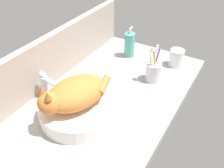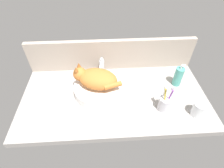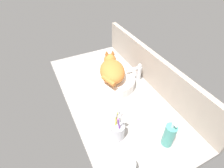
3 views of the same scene
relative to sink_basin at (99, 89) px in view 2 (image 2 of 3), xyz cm
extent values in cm
cube|color=#9E9993|center=(10.22, -3.19, -5.37)|extent=(121.57, 62.65, 4.00)
cube|color=#AD9E8E|center=(10.22, 26.34, 8.55)|extent=(121.57, 3.60, 23.85)
cylinder|color=white|center=(0.00, 0.00, 0.00)|extent=(32.23, 32.23, 6.75)
ellipsoid|color=#CC7533|center=(0.00, 0.00, 8.87)|extent=(29.04, 23.91, 11.00)
sphere|color=#CC7533|center=(-11.29, 3.68, 10.37)|extent=(8.80, 8.80, 8.80)
cone|color=#995726|center=(-12.92, 1.90, 15.77)|extent=(2.80, 2.80, 3.20)
cone|color=#995726|center=(-11.56, 6.08, 15.77)|extent=(2.80, 2.80, 3.20)
cylinder|color=#CC7533|center=(8.92, -6.93, 9.37)|extent=(11.46, 6.16, 3.20)
cylinder|color=silver|center=(2.66, 20.62, 2.13)|extent=(3.60, 3.60, 11.00)
cylinder|color=silver|center=(2.02, 15.66, 7.03)|extent=(3.46, 10.20, 2.20)
sphere|color=silver|center=(2.66, 20.62, 8.83)|extent=(2.80, 2.80, 2.80)
cylinder|color=teal|center=(54.60, 4.84, 3.56)|extent=(5.77, 5.77, 13.87)
cylinder|color=silver|center=(54.60, 4.84, 11.89)|extent=(1.20, 1.20, 2.80)
cylinder|color=silver|center=(55.80, 4.84, 13.29)|extent=(2.20, 1.00, 1.00)
cylinder|color=silver|center=(39.64, -16.38, 1.28)|extent=(7.45, 7.45, 9.31)
cylinder|color=yellow|center=(38.66, -17.14, 5.53)|extent=(2.66, 3.18, 16.97)
cube|color=white|center=(38.66, -17.14, 14.03)|extent=(1.45, 1.12, 2.60)
cylinder|color=white|center=(37.95, -15.20, 5.53)|extent=(2.83, 3.69, 16.91)
cube|color=white|center=(37.95, -15.20, 14.03)|extent=(1.48, 1.18, 2.62)
cylinder|color=purple|center=(41.34, -16.27, 5.53)|extent=(1.05, 3.31, 16.96)
cube|color=white|center=(41.34, -16.27, 14.03)|extent=(1.22, 1.13, 2.50)
cylinder|color=white|center=(58.53, -21.61, 1.26)|extent=(7.47, 7.47, 9.26)
cylinder|color=silver|center=(58.53, -21.61, -0.94)|extent=(6.58, 6.58, 4.87)
camera|label=1|loc=(-58.17, -50.77, 70.49)|focal=40.00mm
camera|label=2|loc=(3.88, -81.37, 83.11)|focal=28.00mm
camera|label=3|loc=(86.35, -42.61, 80.01)|focal=28.00mm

